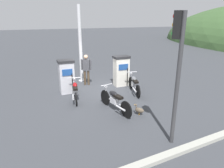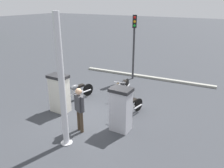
{
  "view_description": "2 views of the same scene",
  "coord_description": "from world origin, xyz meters",
  "px_view_note": "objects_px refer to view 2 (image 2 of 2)",
  "views": [
    {
      "loc": [
        9.71,
        -3.13,
        3.69
      ],
      "look_at": [
        1.51,
        0.25,
        0.76
      ],
      "focal_mm": 32.57,
      "sensor_mm": 36.0,
      "label": 1
    },
    {
      "loc": [
        -6.7,
        -4.94,
        4.63
      ],
      "look_at": [
        1.52,
        -0.13,
        1.03
      ],
      "focal_mm": 35.66,
      "sensor_mm": 36.0,
      "label": 2
    }
  ],
  "objects_px": {
    "fuel_pump_near": "(121,109)",
    "roadside_traffic_light": "(134,37)",
    "motorcycle_extra": "(123,87)",
    "canopy_support_pole": "(62,86)",
    "motorcycle_far_pump": "(76,91)",
    "motorcycle_near_pump": "(129,107)",
    "wandering_duck": "(117,85)",
    "attendant_person": "(79,107)",
    "fuel_pump_far": "(59,93)"
  },
  "relations": [
    {
      "from": "motorcycle_far_pump",
      "to": "attendant_person",
      "type": "distance_m",
      "value": 2.89
    },
    {
      "from": "motorcycle_extra",
      "to": "wandering_duck",
      "type": "relative_size",
      "value": 4.75
    },
    {
      "from": "motorcycle_near_pump",
      "to": "canopy_support_pole",
      "type": "distance_m",
      "value": 3.38
    },
    {
      "from": "attendant_person",
      "to": "canopy_support_pole",
      "type": "relative_size",
      "value": 0.4
    },
    {
      "from": "fuel_pump_near",
      "to": "fuel_pump_far",
      "type": "xyz_separation_m",
      "value": [
        -0.0,
        3.02,
        -0.01
      ]
    },
    {
      "from": "canopy_support_pole",
      "to": "fuel_pump_near",
      "type": "bearing_deg",
      "value": -34.88
    },
    {
      "from": "fuel_pump_near",
      "to": "canopy_support_pole",
      "type": "xyz_separation_m",
      "value": [
        -1.71,
        1.19,
        1.24
      ]
    },
    {
      "from": "motorcycle_near_pump",
      "to": "fuel_pump_far",
      "type": "bearing_deg",
      "value": 110.51
    },
    {
      "from": "motorcycle_extra",
      "to": "canopy_support_pole",
      "type": "height_order",
      "value": "canopy_support_pole"
    },
    {
      "from": "motorcycle_extra",
      "to": "attendant_person",
      "type": "relative_size",
      "value": 1.23
    },
    {
      "from": "fuel_pump_near",
      "to": "roadside_traffic_light",
      "type": "distance_m",
      "value": 6.18
    },
    {
      "from": "motorcycle_near_pump",
      "to": "attendant_person",
      "type": "xyz_separation_m",
      "value": [
        -1.91,
        1.08,
        0.54
      ]
    },
    {
      "from": "motorcycle_extra",
      "to": "roadside_traffic_light",
      "type": "bearing_deg",
      "value": 14.96
    },
    {
      "from": "fuel_pump_far",
      "to": "motorcycle_extra",
      "type": "distance_m",
      "value": 3.3
    },
    {
      "from": "fuel_pump_near",
      "to": "roadside_traffic_light",
      "type": "height_order",
      "value": "roadside_traffic_light"
    },
    {
      "from": "motorcycle_far_pump",
      "to": "motorcycle_extra",
      "type": "height_order",
      "value": "motorcycle_extra"
    },
    {
      "from": "motorcycle_near_pump",
      "to": "motorcycle_extra",
      "type": "height_order",
      "value": "motorcycle_extra"
    },
    {
      "from": "fuel_pump_near",
      "to": "motorcycle_extra",
      "type": "distance_m",
      "value": 3.19
    },
    {
      "from": "fuel_pump_far",
      "to": "fuel_pump_near",
      "type": "bearing_deg",
      "value": -90.0
    },
    {
      "from": "fuel_pump_near",
      "to": "wandering_duck",
      "type": "height_order",
      "value": "fuel_pump_near"
    },
    {
      "from": "motorcycle_far_pump",
      "to": "roadside_traffic_light",
      "type": "xyz_separation_m",
      "value": [
        4.27,
        -1.04,
        2.17
      ]
    },
    {
      "from": "wandering_duck",
      "to": "canopy_support_pole",
      "type": "distance_m",
      "value": 5.72
    },
    {
      "from": "fuel_pump_near",
      "to": "motorcycle_near_pump",
      "type": "xyz_separation_m",
      "value": [
        1.06,
        0.17,
        -0.4
      ]
    },
    {
      "from": "fuel_pump_near",
      "to": "motorcycle_far_pump",
      "type": "bearing_deg",
      "value": 68.09
    },
    {
      "from": "attendant_person",
      "to": "canopy_support_pole",
      "type": "bearing_deg",
      "value": -175.92
    },
    {
      "from": "wandering_duck",
      "to": "attendant_person",
      "type": "bearing_deg",
      "value": -168.79
    },
    {
      "from": "motorcycle_near_pump",
      "to": "motorcycle_far_pump",
      "type": "bearing_deg",
      "value": 86.08
    },
    {
      "from": "motorcycle_near_pump",
      "to": "motorcycle_extra",
      "type": "bearing_deg",
      "value": 34.48
    },
    {
      "from": "canopy_support_pole",
      "to": "motorcycle_extra",
      "type": "bearing_deg",
      "value": 2.58
    },
    {
      "from": "motorcycle_extra",
      "to": "canopy_support_pole",
      "type": "distance_m",
      "value": 4.84
    },
    {
      "from": "roadside_traffic_light",
      "to": "canopy_support_pole",
      "type": "relative_size",
      "value": 0.88
    },
    {
      "from": "attendant_person",
      "to": "roadside_traffic_light",
      "type": "distance_m",
      "value": 6.64
    },
    {
      "from": "motorcycle_near_pump",
      "to": "wandering_duck",
      "type": "distance_m",
      "value": 3.22
    },
    {
      "from": "fuel_pump_near",
      "to": "motorcycle_near_pump",
      "type": "distance_m",
      "value": 1.15
    },
    {
      "from": "roadside_traffic_light",
      "to": "canopy_support_pole",
      "type": "xyz_separation_m",
      "value": [
        -7.24,
        -0.92,
        -0.52
      ]
    },
    {
      "from": "motorcycle_extra",
      "to": "attendant_person",
      "type": "distance_m",
      "value": 3.73
    },
    {
      "from": "roadside_traffic_light",
      "to": "canopy_support_pole",
      "type": "bearing_deg",
      "value": -172.74
    },
    {
      "from": "motorcycle_near_pump",
      "to": "motorcycle_far_pump",
      "type": "height_order",
      "value": "motorcycle_far_pump"
    },
    {
      "from": "fuel_pump_far",
      "to": "canopy_support_pole",
      "type": "bearing_deg",
      "value": -133.08
    },
    {
      "from": "fuel_pump_far",
      "to": "motorcycle_near_pump",
      "type": "bearing_deg",
      "value": -69.49
    },
    {
      "from": "motorcycle_extra",
      "to": "attendant_person",
      "type": "bearing_deg",
      "value": -177.78
    },
    {
      "from": "motorcycle_extra",
      "to": "canopy_support_pole",
      "type": "bearing_deg",
      "value": -177.42
    },
    {
      "from": "wandering_duck",
      "to": "roadside_traffic_light",
      "type": "xyz_separation_m",
      "value": [
        1.93,
        -0.02,
        2.41
      ]
    },
    {
      "from": "wandering_duck",
      "to": "canopy_support_pole",
      "type": "bearing_deg",
      "value": -169.93
    },
    {
      "from": "canopy_support_pole",
      "to": "attendant_person",
      "type": "bearing_deg",
      "value": 4.08
    },
    {
      "from": "fuel_pump_far",
      "to": "motorcycle_extra",
      "type": "xyz_separation_m",
      "value": [
        2.85,
        -1.62,
        -0.36
      ]
    },
    {
      "from": "motorcycle_far_pump",
      "to": "canopy_support_pole",
      "type": "height_order",
      "value": "canopy_support_pole"
    },
    {
      "from": "motorcycle_near_pump",
      "to": "wandering_duck",
      "type": "relative_size",
      "value": 4.21
    },
    {
      "from": "motorcycle_near_pump",
      "to": "motorcycle_extra",
      "type": "distance_m",
      "value": 2.16
    },
    {
      "from": "fuel_pump_far",
      "to": "wandering_duck",
      "type": "bearing_deg",
      "value": -13.77
    }
  ]
}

